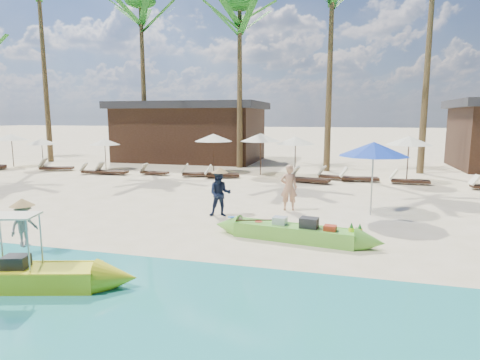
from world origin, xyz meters
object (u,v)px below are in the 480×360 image
(green_canoe, at_px, (294,232))
(tourist, at_px, (289,188))
(blue_umbrella, at_px, (374,149))
(yellow_canoe, at_px, (6,277))

(green_canoe, relative_size, tourist, 3.18)
(green_canoe, distance_m, blue_umbrella, 4.47)
(tourist, distance_m, blue_umbrella, 3.07)
(green_canoe, bearing_deg, blue_umbrella, 66.35)
(green_canoe, height_order, yellow_canoe, yellow_canoe)
(tourist, bearing_deg, green_canoe, 93.50)
(blue_umbrella, bearing_deg, tourist, 179.71)
(yellow_canoe, bearing_deg, blue_umbrella, 32.83)
(green_canoe, xyz_separation_m, yellow_canoe, (-4.88, -4.43, 0.02))
(yellow_canoe, distance_m, blue_umbrella, 10.69)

